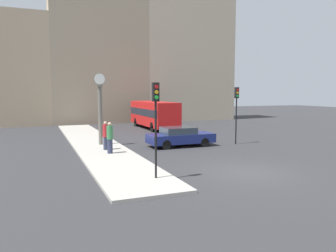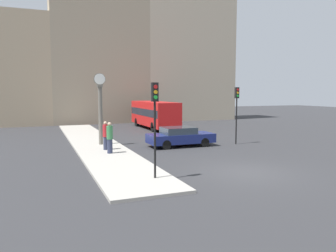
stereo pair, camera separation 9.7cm
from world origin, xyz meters
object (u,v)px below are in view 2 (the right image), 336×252
(sedan_car, at_px, (180,136))
(pedestrian_green_hoodie, at_px, (110,138))
(bus_distant, at_px, (154,113))
(street_clock, at_px, (100,109))
(traffic_light_far, at_px, (237,104))
(traffic_light_near, at_px, (155,110))
(pedestrian_red_top, at_px, (106,135))

(sedan_car, bearing_deg, pedestrian_green_hoodie, -164.56)
(bus_distant, xyz_separation_m, street_clock, (-6.96, -8.90, 0.98))
(bus_distant, bearing_deg, street_clock, -128.02)
(traffic_light_far, bearing_deg, bus_distant, 99.73)
(traffic_light_near, relative_size, pedestrian_green_hoodie, 2.16)
(sedan_car, xyz_separation_m, traffic_light_far, (4.01, -0.62, 2.17))
(bus_distant, relative_size, traffic_light_far, 2.16)
(pedestrian_green_hoodie, bearing_deg, bus_distant, 60.23)
(bus_distant, distance_m, pedestrian_green_hoodie, 14.26)
(sedan_car, xyz_separation_m, street_clock, (-4.94, 2.07, 1.86))
(traffic_light_near, bearing_deg, sedan_car, 59.28)
(bus_distant, relative_size, street_clock, 1.80)
(traffic_light_near, distance_m, pedestrian_red_top, 7.66)
(street_clock, distance_m, pedestrian_red_top, 2.68)
(traffic_light_far, distance_m, pedestrian_green_hoodie, 9.28)
(bus_distant, bearing_deg, traffic_light_far, -80.27)
(sedan_car, height_order, traffic_light_near, traffic_light_near)
(street_clock, bearing_deg, pedestrian_red_top, -92.80)
(sedan_car, xyz_separation_m, pedestrian_green_hoodie, (-5.06, -1.40, 0.36))
(traffic_light_far, bearing_deg, traffic_light_near, -140.87)
(pedestrian_green_hoodie, bearing_deg, traffic_light_far, 4.88)
(bus_distant, relative_size, traffic_light_near, 2.20)
(bus_distant, xyz_separation_m, traffic_light_near, (-6.49, -18.50, 1.36))
(traffic_light_far, xyz_separation_m, pedestrian_red_top, (-9.06, 0.50, -1.84))
(bus_distant, bearing_deg, pedestrian_green_hoodie, -119.77)
(bus_distant, bearing_deg, traffic_light_near, -109.33)
(traffic_light_far, height_order, pedestrian_green_hoodie, traffic_light_far)
(traffic_light_far, bearing_deg, pedestrian_red_top, 176.86)
(sedan_car, xyz_separation_m, bus_distant, (2.02, 10.98, 0.87))
(pedestrian_red_top, bearing_deg, traffic_light_far, -3.14)
(sedan_car, xyz_separation_m, traffic_light_near, (-4.47, -7.52, 2.24))
(sedan_car, bearing_deg, traffic_light_far, -8.82)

